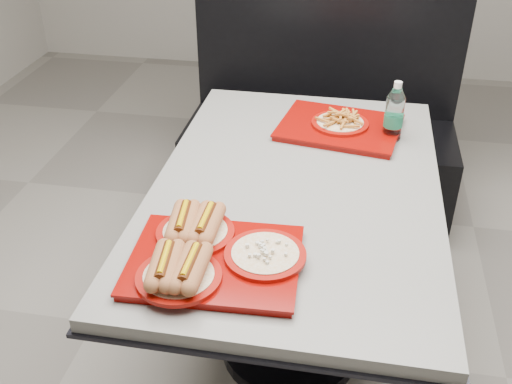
% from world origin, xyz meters
% --- Properties ---
extents(ground, '(6.00, 6.00, 0.00)m').
position_xyz_m(ground, '(0.00, 0.00, 0.00)').
color(ground, gray).
rests_on(ground, ground).
extents(diner_table, '(0.92, 1.42, 0.75)m').
position_xyz_m(diner_table, '(0.00, 0.00, 0.58)').
color(diner_table, black).
rests_on(diner_table, ground).
extents(booth_bench, '(1.30, 0.57, 1.35)m').
position_xyz_m(booth_bench, '(0.00, 1.09, 0.40)').
color(booth_bench, black).
rests_on(booth_bench, ground).
extents(tray_near, '(0.46, 0.40, 0.10)m').
position_xyz_m(tray_near, '(-0.18, -0.44, 0.79)').
color(tray_near, '#7B0703').
rests_on(tray_near, diner_table).
extents(tray_far, '(0.48, 0.40, 0.09)m').
position_xyz_m(tray_far, '(0.11, 0.40, 0.77)').
color(tray_far, '#7B0703').
rests_on(tray_far, diner_table).
extents(water_bottle, '(0.07, 0.07, 0.22)m').
position_xyz_m(water_bottle, '(0.30, 0.37, 0.84)').
color(water_bottle, silver).
rests_on(water_bottle, diner_table).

